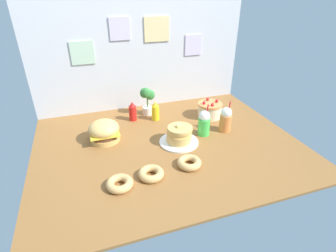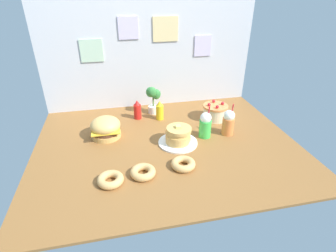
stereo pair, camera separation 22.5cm
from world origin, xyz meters
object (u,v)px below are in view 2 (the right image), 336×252
Objects in this scene: burger at (106,128)px; donut_pink_glaze at (110,179)px; pancake_stack at (178,136)px; orange_float_cup at (228,122)px; cream_soda_cup at (205,125)px; layer_cake at (215,112)px; mustard_bottle at (160,111)px; potted_plant at (153,99)px; donut_chocolate at (143,172)px; donut_vanilla at (183,164)px; ketchup_bottle at (137,110)px.

donut_pink_glaze is at bearing -88.16° from burger.
orange_float_cup is (0.47, 0.06, 0.05)m from pancake_stack.
cream_soda_cup is 1.00× the size of orange_float_cup.
layer_cake is at bearing 6.82° from burger.
burger is at bearing 157.57° from pancake_stack.
mustard_bottle is 0.66× the size of potted_plant.
pancake_stack is 0.50m from donut_chocolate.
potted_plant is at bearing 93.81° from donut_vanilla.
layer_cake is 0.83× the size of cream_soda_cup.
ketchup_bottle is 0.66× the size of potted_plant.
burger is 0.43m from ketchup_bottle.
mustard_bottle is 1.08× the size of donut_chocolate.
pancake_stack is at bearing -141.76° from layer_cake.
pancake_stack is 0.27m from cream_soda_cup.
burger is 1.08m from orange_float_cup.
donut_pink_glaze is at bearing -172.87° from donut_vanilla.
layer_cake is at bearing 36.24° from donut_pink_glaze.
potted_plant is (0.46, 1.02, 0.13)m from donut_pink_glaze.
donut_pink_glaze is 1.00× the size of donut_chocolate.
cream_soda_cup is (0.54, -0.48, 0.02)m from ketchup_bottle.
donut_vanilla is at bearing -74.71° from ketchup_bottle.
orange_float_cup is at bearing 7.72° from pancake_stack.
burger is 0.62m from potted_plant.
layer_cake is at bearing -24.34° from potted_plant.
donut_pink_glaze is 0.53m from donut_vanilla.
donut_pink_glaze is 0.23m from donut_chocolate.
orange_float_cup is 1.61× the size of donut_pink_glaze.
burger is at bearing -141.33° from potted_plant.
donut_vanilla is at bearing -97.42° from pancake_stack.
layer_cake is at bearing 90.52° from orange_float_cup.
pancake_stack is at bearing -80.46° from potted_plant.
mustard_bottle reaches higher than pancake_stack.
ketchup_bottle is at bearing 72.76° from donut_pink_glaze.
donut_chocolate is 0.61× the size of potted_plant.
potted_plant reaches higher than donut_chocolate.
ketchup_bottle is 0.67× the size of cream_soda_cup.
cream_soda_cup is 1.61× the size of donut_pink_glaze.
donut_vanilla is at bearing -127.68° from cream_soda_cup.
potted_plant is at bearing 104.58° from mustard_bottle.
burger is at bearing 168.00° from cream_soda_cup.
potted_plant reaches higher than pancake_stack.
layer_cake reaches higher than donut_vanilla.
layer_cake is 0.82× the size of potted_plant.
orange_float_cup is 1.14m from donut_pink_glaze.
ketchup_bottle reaches higher than burger.
pancake_stack reaches higher than donut_chocolate.
mustard_bottle is 0.67× the size of cream_soda_cup.
burger is 1.33× the size of ketchup_bottle.
cream_soda_cup reaches higher than pancake_stack.
pancake_stack is at bearing -166.21° from cream_soda_cup.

